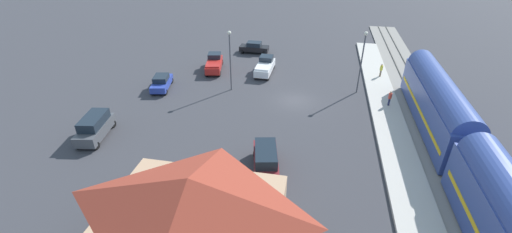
{
  "coord_description": "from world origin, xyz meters",
  "views": [
    {
      "loc": [
        -2.24,
        35.0,
        17.83
      ],
      "look_at": [
        3.34,
        6.18,
        1.0
      ],
      "focal_mm": 23.67,
      "sensor_mm": 36.0,
      "label": 1
    }
  ],
  "objects_px": {
    "pedestrian_on_platform": "(390,97)",
    "light_pole_lot_center": "(230,54)",
    "sedan_blue": "(162,82)",
    "station_building": "(193,217)",
    "suv_charcoal": "(95,127)",
    "pickup_red": "(214,63)",
    "suv_maroon": "(266,159)",
    "sedan_black": "(254,47)",
    "pedestrian_waiting_far": "(381,69)",
    "light_pole_near_platform": "(362,55)",
    "pickup_white": "(265,66)"
  },
  "relations": [
    {
      "from": "suv_charcoal",
      "to": "pickup_red",
      "type": "height_order",
      "value": "suv_charcoal"
    },
    {
      "from": "sedan_black",
      "to": "pickup_white",
      "type": "relative_size",
      "value": 0.83
    },
    {
      "from": "sedan_black",
      "to": "light_pole_near_platform",
      "type": "height_order",
      "value": "light_pole_near_platform"
    },
    {
      "from": "pickup_red",
      "to": "suv_maroon",
      "type": "bearing_deg",
      "value": 117.59
    },
    {
      "from": "pedestrian_on_platform",
      "to": "pedestrian_waiting_far",
      "type": "relative_size",
      "value": 1.0
    },
    {
      "from": "light_pole_lot_center",
      "to": "suv_charcoal",
      "type": "bearing_deg",
      "value": 52.01
    },
    {
      "from": "suv_maroon",
      "to": "sedan_blue",
      "type": "xyz_separation_m",
      "value": [
        15.21,
        -13.28,
        -0.27
      ]
    },
    {
      "from": "suv_maroon",
      "to": "light_pole_near_platform",
      "type": "distance_m",
      "value": 19.17
    },
    {
      "from": "pickup_white",
      "to": "pickup_red",
      "type": "bearing_deg",
      "value": 2.24
    },
    {
      "from": "station_building",
      "to": "suv_charcoal",
      "type": "xyz_separation_m",
      "value": [
        13.91,
        -10.76,
        -1.99
      ]
    },
    {
      "from": "pedestrian_on_platform",
      "to": "light_pole_near_platform",
      "type": "relative_size",
      "value": 0.23
    },
    {
      "from": "suv_maroon",
      "to": "pedestrian_waiting_far",
      "type": "bearing_deg",
      "value": -118.13
    },
    {
      "from": "sedan_black",
      "to": "pickup_white",
      "type": "xyz_separation_m",
      "value": [
        -3.09,
        7.95,
        0.15
      ]
    },
    {
      "from": "suv_maroon",
      "to": "station_building",
      "type": "bearing_deg",
      "value": 72.37
    },
    {
      "from": "sedan_black",
      "to": "station_building",
      "type": "bearing_deg",
      "value": 95.85
    },
    {
      "from": "suv_charcoal",
      "to": "suv_maroon",
      "type": "height_order",
      "value": "same"
    },
    {
      "from": "sedan_black",
      "to": "sedan_blue",
      "type": "xyz_separation_m",
      "value": [
        8.56,
        15.35,
        0.0
      ]
    },
    {
      "from": "station_building",
      "to": "pickup_white",
      "type": "relative_size",
      "value": 1.98
    },
    {
      "from": "station_building",
      "to": "light_pole_near_platform",
      "type": "xyz_separation_m",
      "value": [
        -11.2,
        -25.71,
        1.56
      ]
    },
    {
      "from": "sedan_black",
      "to": "sedan_blue",
      "type": "height_order",
      "value": "same"
    },
    {
      "from": "station_building",
      "to": "suv_charcoal",
      "type": "bearing_deg",
      "value": -37.74
    },
    {
      "from": "sedan_black",
      "to": "pedestrian_on_platform",
      "type": "bearing_deg",
      "value": 140.15
    },
    {
      "from": "suv_charcoal",
      "to": "suv_maroon",
      "type": "distance_m",
      "value": 16.83
    },
    {
      "from": "suv_maroon",
      "to": "sedan_blue",
      "type": "bearing_deg",
      "value": -41.13
    },
    {
      "from": "pickup_white",
      "to": "suv_charcoal",
      "type": "relative_size",
      "value": 1.06
    },
    {
      "from": "pedestrian_on_platform",
      "to": "pedestrian_waiting_far",
      "type": "distance_m",
      "value": 8.37
    },
    {
      "from": "station_building",
      "to": "light_pole_near_platform",
      "type": "relative_size",
      "value": 1.45
    },
    {
      "from": "pickup_white",
      "to": "suv_maroon",
      "type": "bearing_deg",
      "value": 99.77
    },
    {
      "from": "pickup_red",
      "to": "sedan_blue",
      "type": "xyz_separation_m",
      "value": [
        4.54,
        7.13,
        -0.15
      ]
    },
    {
      "from": "pickup_white",
      "to": "pickup_red",
      "type": "height_order",
      "value": "same"
    },
    {
      "from": "pedestrian_waiting_far",
      "to": "sedan_blue",
      "type": "bearing_deg",
      "value": 17.6
    },
    {
      "from": "pedestrian_waiting_far",
      "to": "sedan_black",
      "type": "height_order",
      "value": "pedestrian_waiting_far"
    },
    {
      "from": "pickup_red",
      "to": "light_pole_lot_center",
      "type": "bearing_deg",
      "value": 124.39
    },
    {
      "from": "sedan_black",
      "to": "suv_maroon",
      "type": "relative_size",
      "value": 0.87
    },
    {
      "from": "pickup_white",
      "to": "light_pole_near_platform",
      "type": "distance_m",
      "value": 13.08
    },
    {
      "from": "light_pole_near_platform",
      "to": "suv_maroon",
      "type": "bearing_deg",
      "value": 63.55
    },
    {
      "from": "sedan_blue",
      "to": "light_pole_lot_center",
      "type": "height_order",
      "value": "light_pole_lot_center"
    },
    {
      "from": "sedan_black",
      "to": "sedan_blue",
      "type": "relative_size",
      "value": 0.95
    },
    {
      "from": "suv_maroon",
      "to": "sedan_black",
      "type": "bearing_deg",
      "value": -76.93
    },
    {
      "from": "pedestrian_waiting_far",
      "to": "light_pole_lot_center",
      "type": "xyz_separation_m",
      "value": [
        18.41,
        7.13,
        3.35
      ]
    },
    {
      "from": "suv_charcoal",
      "to": "light_pole_lot_center",
      "type": "bearing_deg",
      "value": -127.99
    },
    {
      "from": "pickup_white",
      "to": "suv_maroon",
      "type": "distance_m",
      "value": 21.0
    },
    {
      "from": "light_pole_lot_center",
      "to": "light_pole_near_platform",
      "type": "bearing_deg",
      "value": -171.81
    },
    {
      "from": "sedan_black",
      "to": "suv_charcoal",
      "type": "height_order",
      "value": "suv_charcoal"
    },
    {
      "from": "pickup_white",
      "to": "suv_charcoal",
      "type": "xyz_separation_m",
      "value": [
        13.15,
        18.78,
        0.12
      ]
    },
    {
      "from": "pickup_red",
      "to": "suv_maroon",
      "type": "distance_m",
      "value": 23.03
    },
    {
      "from": "pickup_white",
      "to": "suv_maroon",
      "type": "xyz_separation_m",
      "value": [
        -3.56,
        20.69,
        0.12
      ]
    },
    {
      "from": "sedan_blue",
      "to": "station_building",
      "type": "bearing_deg",
      "value": 119.27
    },
    {
      "from": "pedestrian_on_platform",
      "to": "light_pole_lot_center",
      "type": "distance_m",
      "value": 18.65
    },
    {
      "from": "sedan_black",
      "to": "suv_charcoal",
      "type": "xyz_separation_m",
      "value": [
        10.07,
        26.72,
        0.27
      ]
    }
  ]
}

